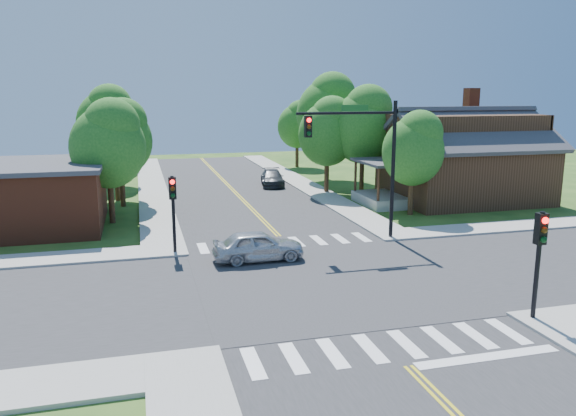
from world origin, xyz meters
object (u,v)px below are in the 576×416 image
object	(u,v)px
signal_pole_nw	(173,200)
car_dgrey	(272,178)
house_ne	(463,154)
car_silver	(258,246)
signal_mast_ne	(363,148)
signal_pole_se	(540,245)

from	to	relation	value
signal_pole_nw	car_dgrey	world-z (taller)	signal_pole_nw
house_ne	signal_pole_nw	bearing A→B (deg)	-157.31
signal_pole_nw	car_silver	xyz separation A→B (m)	(3.62, -2.08, -1.95)
signal_mast_ne	car_dgrey	bearing A→B (deg)	91.30
signal_mast_ne	signal_pole_nw	bearing A→B (deg)	-179.93
car_silver	car_dgrey	bearing A→B (deg)	-15.46
signal_pole_se	car_silver	distance (m)	12.02
signal_pole_se	house_ne	xyz separation A→B (m)	(9.51, 19.86, 0.67)
signal_pole_se	car_silver	size ratio (longest dim) A/B	0.91
car_silver	signal_pole_se	bearing A→B (deg)	-140.56
signal_pole_nw	car_dgrey	size ratio (longest dim) A/B	0.82
signal_pole_nw	house_ne	world-z (taller)	house_ne
signal_pole_se	house_ne	world-z (taller)	house_ne
house_ne	signal_mast_ne	bearing A→B (deg)	-142.32
signal_pole_nw	car_silver	bearing A→B (deg)	-29.86
car_dgrey	signal_pole_se	bearing A→B (deg)	-76.48
signal_pole_se	car_silver	bearing A→B (deg)	129.73
house_ne	car_dgrey	xyz separation A→B (m)	(-11.61, 9.48, -2.69)
signal_mast_ne	signal_pole_nw	distance (m)	9.76
signal_pole_se	signal_pole_nw	size ratio (longest dim) A/B	1.00
signal_mast_ne	house_ne	world-z (taller)	signal_mast_ne
signal_mast_ne	signal_pole_se	bearing A→B (deg)	-81.44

